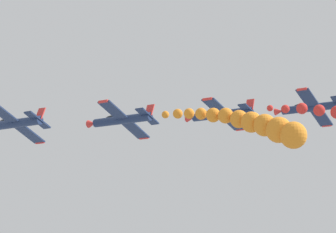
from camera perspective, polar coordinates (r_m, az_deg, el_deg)
name	(u,v)px	position (r m, az deg, el deg)	size (l,w,h in m)	color
airplane_lead	(13,124)	(90.77, -12.32, -0.55)	(8.92, 10.35, 4.12)	navy
airplane_left_inner	(121,120)	(91.47, -3.79, -0.27)	(8.97, 10.35, 3.99)	navy
smoke_trail_left_inner	(259,126)	(78.84, 7.34, -0.72)	(4.08, 19.80, 6.38)	orange
airplane_right_inner	(221,114)	(96.07, 4.28, 0.18)	(9.21, 10.35, 3.44)	navy
airplane_left_outer	(311,108)	(101.40, 11.42, 0.71)	(8.84, 10.35, 4.30)	navy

